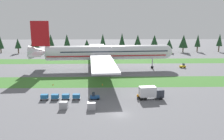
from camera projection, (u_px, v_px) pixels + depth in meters
The scene contains 18 objects.
ground_plane at pixel (120, 114), 54.95m from camera, with size 400.00×400.00×0.00m, color slate.
grass_strip_near at pixel (115, 82), 83.15m from camera, with size 320.00×14.50×0.01m, color #3D752D.
grass_strip_far at pixel (112, 61), 123.17m from camera, with size 320.00×14.50×0.01m, color #3D752D.
airliner at pixel (102, 53), 101.30m from camera, with size 61.54×75.70×20.88m.
baggage_tug at pixel (95, 97), 64.84m from camera, with size 2.60×1.31×1.97m.
cargo_dolly_lead at pixel (76, 96), 64.69m from camera, with size 2.20×1.51×1.55m.
cargo_dolly_second at pixel (66, 96), 64.61m from camera, with size 2.20×1.51×1.55m.
cargo_dolly_third at pixel (55, 97), 64.54m from camera, with size 2.20×1.51×1.55m.
cargo_dolly_fourth at pixel (44, 97), 64.47m from camera, with size 2.20×1.51×1.55m.
catering_truck at pixel (151, 92), 64.96m from camera, with size 7.19×3.14×3.58m.
pushback_tractor at pixel (183, 66), 106.24m from camera, with size 2.69×1.49×1.97m.
ground_crew_marshaller at pixel (138, 96), 64.63m from camera, with size 0.49×0.36×1.74m.
ground_crew_loader at pixel (141, 89), 71.45m from camera, with size 0.56×0.36×1.74m.
uld_container_0 at pixel (64, 105), 58.26m from camera, with size 2.00×1.60×1.76m, color #A3A3A8.
uld_container_1 at pixel (91, 106), 57.79m from camera, with size 2.00×1.60×1.76m, color #A3A3A8.
taxiway_marker_0 at pixel (102, 84), 78.82m from camera, with size 0.44×0.44×0.46m, color orange.
taxiway_marker_1 at pixel (53, 84), 78.78m from camera, with size 0.44×0.44×0.48m, color orange.
distant_tree_line at pixel (113, 41), 153.45m from camera, with size 147.94×9.63×12.44m.
Camera 1 is at (-3.00, -51.40, 21.89)m, focal length 37.80 mm.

